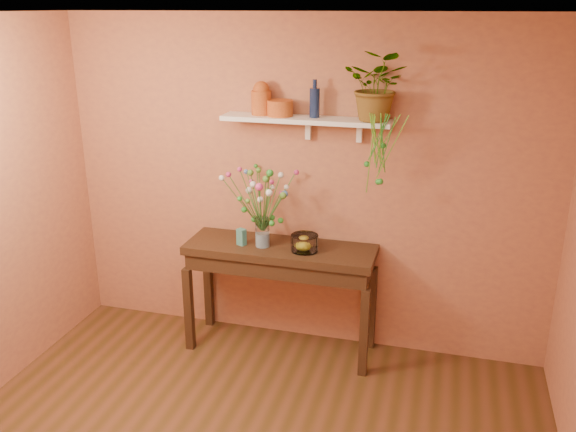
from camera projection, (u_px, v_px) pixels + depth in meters
The scene contains 13 objects.
room at pixel (207, 294), 3.08m from camera, with size 4.04×4.04×2.70m.
sideboard at pixel (280, 261), 4.88m from camera, with size 1.52×0.49×0.92m.
wall_shelf at pixel (307, 120), 4.59m from camera, with size 1.30×0.24×0.19m.
terracotta_jug at pixel (261, 99), 4.65m from camera, with size 0.16×0.16×0.26m.
terracotta_pot at pixel (280, 108), 4.62m from camera, with size 0.20×0.20×0.12m, color #B8511F.
blue_bottle at pixel (315, 102), 4.54m from camera, with size 0.08×0.08×0.28m.
spider_plant at pixel (378, 86), 4.36m from camera, with size 0.46×0.39×0.51m, color #298127.
plant_fronds at pixel (378, 156), 4.37m from camera, with size 0.31×0.27×0.61m.
glass_vase at pixel (262, 234), 4.80m from camera, with size 0.11×0.11×0.24m.
bouquet at pixel (262, 193), 4.67m from camera, with size 0.54×0.56×0.53m.
glass_bowl at pixel (304, 243), 4.72m from camera, with size 0.22×0.22×0.13m.
lemon at pixel (304, 245), 4.74m from camera, with size 0.08×0.08×0.08m, color yellow.
carton at pixel (241, 237), 4.83m from camera, with size 0.07×0.05×0.13m, color #2C6687.
Camera 1 is at (1.13, -2.57, 2.74)m, focal length 37.81 mm.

